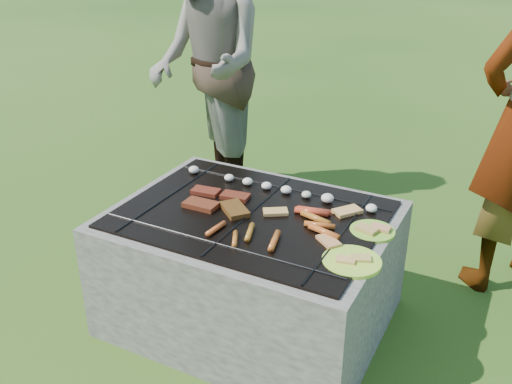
# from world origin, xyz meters

# --- Properties ---
(lawn) EXTENTS (60.00, 60.00, 0.00)m
(lawn) POSITION_xyz_m (0.00, 0.00, 0.00)
(lawn) COLOR #204812
(lawn) RESTS_ON ground
(fire_pit) EXTENTS (1.30, 1.00, 0.62)m
(fire_pit) POSITION_xyz_m (0.00, 0.00, 0.28)
(fire_pit) COLOR gray
(fire_pit) RESTS_ON ground
(mushrooms) EXTENTS (1.06, 0.06, 0.04)m
(mushrooms) POSITION_xyz_m (0.01, 0.27, 0.63)
(mushrooms) COLOR beige
(mushrooms) RESTS_ON fire_pit
(pork_slabs) EXTENTS (0.40, 0.27, 0.02)m
(pork_slabs) POSITION_xyz_m (-0.18, 0.01, 0.62)
(pork_slabs) COLOR #9E321C
(pork_slabs) RESTS_ON fire_pit
(sausages) EXTENTS (0.54, 0.48, 0.03)m
(sausages) POSITION_xyz_m (0.24, -0.03, 0.63)
(sausages) COLOR #EE4E27
(sausages) RESTS_ON fire_pit
(bread_on_grate) EXTENTS (0.45, 0.44, 0.02)m
(bread_on_grate) POSITION_xyz_m (0.32, 0.08, 0.62)
(bread_on_grate) COLOR tan
(bread_on_grate) RESTS_ON fire_pit
(plate_far) EXTENTS (0.23, 0.23, 0.03)m
(plate_far) POSITION_xyz_m (0.56, 0.10, 0.61)
(plate_far) COLOR #CDE236
(plate_far) RESTS_ON fire_pit
(plate_near) EXTENTS (0.26, 0.26, 0.03)m
(plate_near) POSITION_xyz_m (0.56, -0.18, 0.61)
(plate_near) COLOR #FAFF3C
(plate_near) RESTS_ON fire_pit
(bystander) EXTENTS (1.19, 1.19, 1.94)m
(bystander) POSITION_xyz_m (-0.95, 1.15, 0.97)
(bystander) COLOR gray
(bystander) RESTS_ON ground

